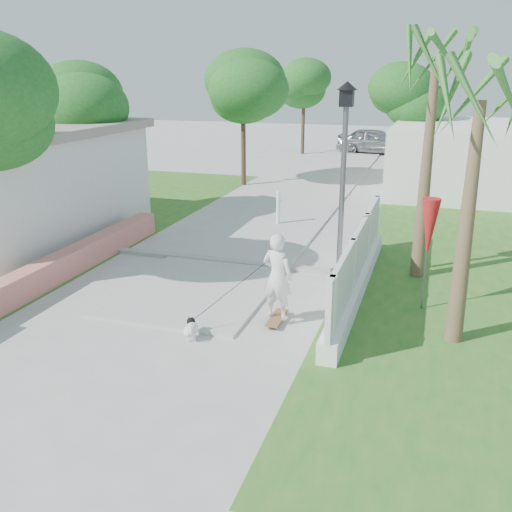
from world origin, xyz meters
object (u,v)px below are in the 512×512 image
at_px(street_lamp, 343,178).
at_px(dog, 191,329).
at_px(parked_car, 375,141).
at_px(patio_umbrella, 429,229).
at_px(bollard, 278,207).
at_px(skateboarder, 245,287).

bearing_deg(street_lamp, dog, -118.80).
bearing_deg(parked_car, dog, -174.56).
distance_m(street_lamp, patio_umbrella, 2.27).
height_order(bollard, parked_car, parked_car).
bearing_deg(bollard, dog, -85.37).
height_order(street_lamp, bollard, street_lamp).
distance_m(bollard, parked_car, 17.37).
xyz_separation_m(bollard, parked_car, (1.00, 17.34, 0.15)).
distance_m(street_lamp, skateboarder, 3.55).
bearing_deg(dog, street_lamp, 36.91).
distance_m(dog, parked_car, 25.55).
bearing_deg(dog, patio_umbrella, 10.19).
height_order(dog, parked_car, parked_car).
relative_size(street_lamp, patio_umbrella, 1.93).
xyz_separation_m(street_lamp, skateboarder, (-1.28, -2.88, -1.64)).
bearing_deg(skateboarder, street_lamp, -101.82).
height_order(street_lamp, patio_umbrella, street_lamp).
bearing_deg(patio_umbrella, skateboarder, -149.45).
bearing_deg(parked_car, street_lamp, -169.35).
relative_size(bollard, dog, 2.15).
height_order(skateboarder, dog, skateboarder).
height_order(patio_umbrella, skateboarder, patio_umbrella).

